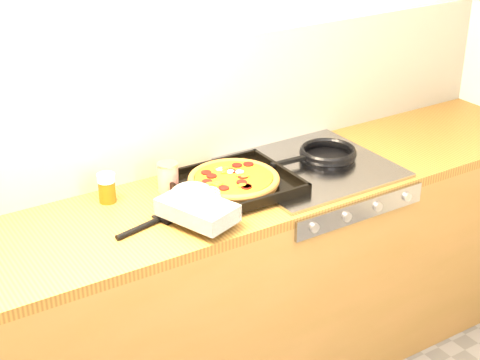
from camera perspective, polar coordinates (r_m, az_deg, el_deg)
room_shell at (r=2.86m, az=-5.03°, el=5.42°), size 3.20×3.20×3.20m
counter_run at (r=2.96m, az=-1.86°, el=-9.07°), size 3.20×0.62×0.90m
stovetop at (r=2.95m, az=5.54°, el=0.94°), size 0.60×0.56×0.02m
pizza_on_tray at (r=2.69m, az=-1.34°, el=-0.60°), size 0.58×0.50×0.07m
frying_pan at (r=3.01m, az=6.75°, el=2.01°), size 0.39×0.24×0.04m
tomato_can at (r=2.76m, az=-5.61°, el=0.23°), size 0.10×0.10×0.11m
juice_glass at (r=2.71m, az=-10.29°, el=-0.60°), size 0.08×0.08×0.11m
wooden_spoon at (r=2.94m, az=-1.65°, el=1.01°), size 0.30×0.05×0.02m
black_spatula at (r=2.55m, az=-6.86°, el=-3.34°), size 0.29×0.11×0.02m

